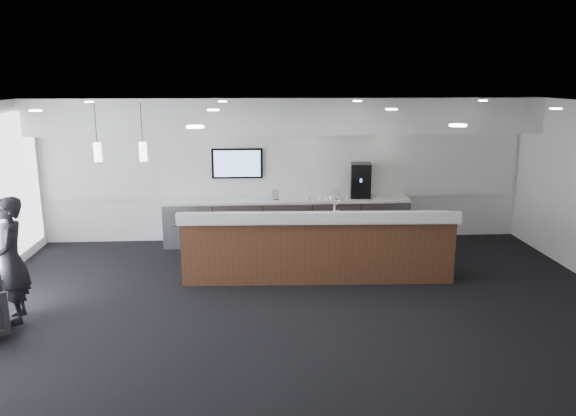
{
  "coord_description": "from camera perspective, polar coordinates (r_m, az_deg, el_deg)",
  "views": [
    {
      "loc": [
        -0.7,
        -7.58,
        3.42
      ],
      "look_at": [
        -0.12,
        1.3,
        1.31
      ],
      "focal_mm": 35.0,
      "sensor_mm": 36.0,
      "label": 1
    }
  ],
  "objects": [
    {
      "name": "ground",
      "position": [
        8.35,
        1.43,
        -10.84
      ],
      "size": [
        10.0,
        10.0,
        0.0
      ],
      "primitive_type": "plane",
      "color": "black",
      "rests_on": "ground"
    },
    {
      "name": "ceiling",
      "position": [
        7.63,
        1.57,
        10.19
      ],
      "size": [
        10.0,
        8.0,
        0.02
      ],
      "primitive_type": "cube",
      "color": "black",
      "rests_on": "back_wall"
    },
    {
      "name": "back_wall",
      "position": [
        11.76,
        -0.27,
        3.95
      ],
      "size": [
        10.0,
        0.02,
        3.0
      ],
      "primitive_type": "cube",
      "color": "white",
      "rests_on": "ground"
    },
    {
      "name": "soffit_bulkhead",
      "position": [
        11.18,
        -0.13,
        9.4
      ],
      "size": [
        10.0,
        0.9,
        0.7
      ],
      "primitive_type": "cube",
      "color": "white",
      "rests_on": "back_wall"
    },
    {
      "name": "alcove_panel",
      "position": [
        11.72,
        -0.26,
        4.41
      ],
      "size": [
        9.8,
        0.06,
        1.4
      ],
      "primitive_type": "cube",
      "color": "white",
      "rests_on": "back_wall"
    },
    {
      "name": "back_credenza",
      "position": [
        11.62,
        -0.15,
        -1.32
      ],
      "size": [
        5.06,
        0.66,
        0.95
      ],
      "color": "#9EA0A7",
      "rests_on": "ground"
    },
    {
      "name": "wall_tv",
      "position": [
        11.63,
        -5.18,
        4.54
      ],
      "size": [
        1.05,
        0.08,
        0.62
      ],
      "color": "black",
      "rests_on": "back_wall"
    },
    {
      "name": "pendant_left",
      "position": [
        8.63,
        -15.11,
        5.1
      ],
      "size": [
        0.12,
        0.12,
        0.3
      ],
      "primitive_type": "cylinder",
      "color": "#FFEDC6",
      "rests_on": "ceiling"
    },
    {
      "name": "pendant_right",
      "position": [
        8.8,
        -19.6,
        4.94
      ],
      "size": [
        0.12,
        0.12,
        0.3
      ],
      "primitive_type": "cylinder",
      "color": "#FFEDC6",
      "rests_on": "ceiling"
    },
    {
      "name": "ceiling_can_lights",
      "position": [
        7.63,
        1.57,
        9.96
      ],
      "size": [
        7.0,
        5.0,
        0.02
      ],
      "primitive_type": null,
      "color": "white",
      "rests_on": "ceiling"
    },
    {
      "name": "service_counter",
      "position": [
        9.58,
        3.01,
        -3.93
      ],
      "size": [
        4.65,
        0.97,
        1.49
      ],
      "rotation": [
        0.0,
        0.0,
        -0.04
      ],
      "color": "#4C2919",
      "rests_on": "ground"
    },
    {
      "name": "coffee_machine",
      "position": [
        11.7,
        7.39,
        2.81
      ],
      "size": [
        0.46,
        0.56,
        0.71
      ],
      "rotation": [
        0.0,
        0.0,
        -0.14
      ],
      "color": "black",
      "rests_on": "back_credenza"
    },
    {
      "name": "info_sign_left",
      "position": [
        11.39,
        -1.31,
        1.37
      ],
      "size": [
        0.15,
        0.07,
        0.21
      ],
      "primitive_type": "cube",
      "rotation": [
        0.0,
        0.0,
        0.31
      ],
      "color": "silver",
      "rests_on": "back_credenza"
    },
    {
      "name": "info_sign_right",
      "position": [
        11.47,
        5.08,
        1.41
      ],
      "size": [
        0.16,
        0.05,
        0.21
      ],
      "primitive_type": "cube",
      "rotation": [
        0.0,
        0.0,
        0.17
      ],
      "color": "silver",
      "rests_on": "back_credenza"
    },
    {
      "name": "lounge_guest",
      "position": [
        8.78,
        -26.29,
        -4.77
      ],
      "size": [
        0.61,
        0.76,
        1.8
      ],
      "primitive_type": "imported",
      "rotation": [
        0.0,
        0.0,
        -1.26
      ],
      "color": "black",
      "rests_on": "ground"
    },
    {
      "name": "cup_0",
      "position": [
        11.58,
        6.11,
        1.18
      ],
      "size": [
        0.09,
        0.09,
        0.09
      ],
      "primitive_type": "imported",
      "color": "white",
      "rests_on": "back_credenza"
    },
    {
      "name": "cup_1",
      "position": [
        11.56,
        5.42,
        1.17
      ],
      "size": [
        0.13,
        0.13,
        0.09
      ],
      "primitive_type": "imported",
      "rotation": [
        0.0,
        0.0,
        0.65
      ],
      "color": "white",
      "rests_on": "back_credenza"
    },
    {
      "name": "cup_2",
      "position": [
        11.54,
        4.74,
        1.16
      ],
      "size": [
        0.12,
        0.12,
        0.09
      ],
      "primitive_type": "imported",
      "rotation": [
        0.0,
        0.0,
        1.29
      ],
      "color": "white",
      "rests_on": "back_credenza"
    },
    {
      "name": "cup_3",
      "position": [
        11.52,
        4.05,
        1.15
      ],
      "size": [
        0.12,
        0.12,
        0.09
      ],
      "primitive_type": "imported",
      "rotation": [
        0.0,
        0.0,
        1.94
      ],
      "color": "white",
      "rests_on": "back_credenza"
    },
    {
      "name": "cup_4",
      "position": [
        11.5,
        3.36,
        1.14
      ],
      "size": [
        0.13,
        0.13,
        0.09
      ],
      "primitive_type": "imported",
      "rotation": [
        0.0,
        0.0,
        2.58
      ],
      "color": "white",
      "rests_on": "back_credenza"
    },
    {
      "name": "cup_5",
      "position": [
        11.48,
        2.66,
        1.13
      ],
      "size": [
        0.1,
        0.1,
        0.09
      ],
      "primitive_type": "imported",
      "rotation": [
        0.0,
        0.0,
        3.23
      ],
      "color": "white",
      "rests_on": "back_credenza"
    },
    {
      "name": "cup_6",
      "position": [
        11.47,
        1.97,
        1.12
      ],
      "size": [
        0.13,
        0.13,
        0.09
      ],
      "primitive_type": "imported",
      "rotation": [
        0.0,
        0.0,
        3.87
      ],
      "color": "white",
      "rests_on": "back_credenza"
    }
  ]
}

